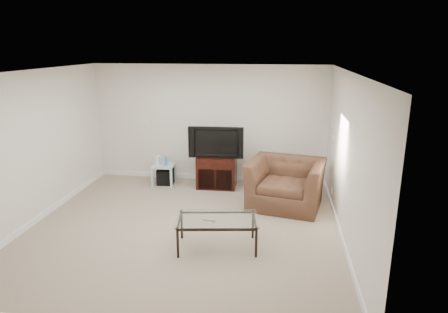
# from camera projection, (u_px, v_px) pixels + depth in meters

# --- Properties ---
(floor) EXTENTS (5.00, 5.00, 0.00)m
(floor) POSITION_uv_depth(u_px,v_px,m) (183.00, 228.00, 6.50)
(floor) COLOR tan
(floor) RESTS_ON ground
(ceiling) EXTENTS (5.00, 5.00, 0.00)m
(ceiling) POSITION_uv_depth(u_px,v_px,m) (179.00, 72.00, 5.83)
(ceiling) COLOR white
(ceiling) RESTS_ON ground
(wall_back) EXTENTS (5.00, 0.02, 2.50)m
(wall_back) POSITION_uv_depth(u_px,v_px,m) (209.00, 124.00, 8.55)
(wall_back) COLOR silver
(wall_back) RESTS_ON ground
(wall_left) EXTENTS (0.02, 5.00, 2.50)m
(wall_left) POSITION_uv_depth(u_px,v_px,m) (32.00, 149.00, 6.50)
(wall_left) COLOR silver
(wall_left) RESTS_ON ground
(wall_right) EXTENTS (0.02, 5.00, 2.50)m
(wall_right) POSITION_uv_depth(u_px,v_px,m) (348.00, 160.00, 5.83)
(wall_right) COLOR silver
(wall_right) RESTS_ON ground
(plate_back) EXTENTS (0.12, 0.02, 0.12)m
(plate_back) POSITION_uv_depth(u_px,v_px,m) (146.00, 122.00, 8.72)
(plate_back) COLOR white
(plate_back) RESTS_ON wall_back
(plate_right_switch) EXTENTS (0.02, 0.09, 0.13)m
(plate_right_switch) POSITION_uv_depth(u_px,v_px,m) (334.00, 137.00, 7.35)
(plate_right_switch) COLOR white
(plate_right_switch) RESTS_ON wall_right
(plate_right_outlet) EXTENTS (0.02, 0.08, 0.12)m
(plate_right_outlet) POSITION_uv_depth(u_px,v_px,m) (332.00, 191.00, 7.32)
(plate_right_outlet) COLOR white
(plate_right_outlet) RESTS_ON wall_right
(tv_stand) EXTENTS (0.81, 0.57, 0.67)m
(tv_stand) POSITION_uv_depth(u_px,v_px,m) (217.00, 171.00, 8.33)
(tv_stand) COLOR black
(tv_stand) RESTS_ON floor
(dvd_player) EXTENTS (0.47, 0.34, 0.07)m
(dvd_player) POSITION_uv_depth(u_px,v_px,m) (216.00, 162.00, 8.23)
(dvd_player) COLOR black
(dvd_player) RESTS_ON tv_stand
(television) EXTENTS (1.05, 0.25, 0.64)m
(television) POSITION_uv_depth(u_px,v_px,m) (216.00, 141.00, 8.12)
(television) COLOR black
(television) RESTS_ON tv_stand
(side_table) EXTENTS (0.47, 0.47, 0.43)m
(side_table) POSITION_uv_depth(u_px,v_px,m) (164.00, 174.00, 8.52)
(side_table) COLOR #ACC2D4
(side_table) RESTS_ON floor
(subwoofer) EXTENTS (0.36, 0.36, 0.33)m
(subwoofer) POSITION_uv_depth(u_px,v_px,m) (166.00, 177.00, 8.55)
(subwoofer) COLOR black
(subwoofer) RESTS_ON floor
(game_console) EXTENTS (0.05, 0.15, 0.20)m
(game_console) POSITION_uv_depth(u_px,v_px,m) (158.00, 160.00, 8.43)
(game_console) COLOR white
(game_console) RESTS_ON side_table
(game_case) EXTENTS (0.06, 0.13, 0.17)m
(game_case) POSITION_uv_depth(u_px,v_px,m) (166.00, 161.00, 8.42)
(game_case) COLOR #337FCC
(game_case) RESTS_ON side_table
(recliner) EXTENTS (1.47, 1.12, 1.16)m
(recliner) POSITION_uv_depth(u_px,v_px,m) (286.00, 176.00, 7.27)
(recliner) COLOR brown
(recliner) RESTS_ON floor
(coffee_table) EXTENTS (1.26, 0.83, 0.46)m
(coffee_table) POSITION_uv_depth(u_px,v_px,m) (217.00, 233.00, 5.82)
(coffee_table) COLOR black
(coffee_table) RESTS_ON floor
(remote) EXTENTS (0.19, 0.09, 0.02)m
(remote) POSITION_uv_depth(u_px,v_px,m) (209.00, 220.00, 5.69)
(remote) COLOR #B2B2B7
(remote) RESTS_ON coffee_table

